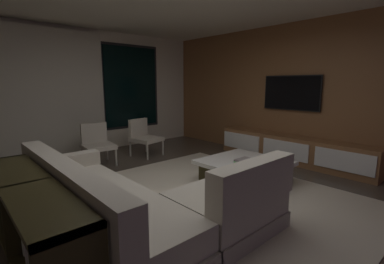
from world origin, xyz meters
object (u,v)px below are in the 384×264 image
media_console (293,150)px  sectional_couch (135,206)px  coffee_table (244,171)px  mounted_tv (291,93)px  book_stack_on_coffee_table (244,161)px  accent_chair_near_window (143,135)px  console_table_behind_couch (31,220)px  accent_chair_by_curtain (97,142)px

media_console → sectional_couch: bearing=-176.8°
coffee_table → media_console: (1.61, 0.06, 0.06)m
sectional_couch → mounted_tv: size_ratio=2.12×
sectional_couch → book_stack_on_coffee_table: (1.92, 0.09, 0.10)m
book_stack_on_coffee_table → accent_chair_near_window: size_ratio=0.35×
book_stack_on_coffee_table → media_console: media_console is taller
sectional_couch → console_table_behind_couch: bearing=172.0°
book_stack_on_coffee_table → media_console: 1.70m
coffee_table → accent_chair_by_curtain: 2.84m
media_console → mounted_tv: 1.13m
sectional_couch → accent_chair_by_curtain: sectional_couch is taller
coffee_table → mounted_tv: size_ratio=0.98×
book_stack_on_coffee_table → accent_chair_near_window: 2.57m
sectional_couch → console_table_behind_couch: (-0.91, 0.13, 0.12)m
coffee_table → accent_chair_near_window: 2.54m
accent_chair_by_curtain → console_table_behind_couch: size_ratio=0.37×
accent_chair_by_curtain → book_stack_on_coffee_table: bearing=-65.6°
sectional_couch → console_table_behind_couch: size_ratio=1.19×
accent_chair_near_window → accent_chair_by_curtain: size_ratio=1.00×
coffee_table → accent_chair_by_curtain: bearing=116.3°
accent_chair_by_curtain → console_table_behind_couch: bearing=-123.2°
accent_chair_near_window → mounted_tv: 3.16m
accent_chair_by_curtain → mounted_tv: bearing=-36.7°
sectional_couch → accent_chair_near_window: 3.20m
accent_chair_by_curtain → media_console: accent_chair_by_curtain is taller
coffee_table → sectional_couch: bearing=-176.0°
mounted_tv → sectional_couch: bearing=-174.0°
media_console → mounted_tv: mounted_tv is taller
coffee_table → console_table_behind_couch: 2.92m
mounted_tv → console_table_behind_couch: 4.81m
accent_chair_by_curtain → mounted_tv: mounted_tv is taller
coffee_table → console_table_behind_couch: size_ratio=0.55×
sectional_couch → media_console: (3.62, 0.20, -0.04)m
accent_chair_near_window → console_table_behind_couch: (-2.69, -2.52, -0.03)m
sectional_couch → mounted_tv: (3.80, 0.40, 1.06)m
sectional_couch → mounted_tv: 3.96m
book_stack_on_coffee_table → accent_chair_by_curtain: bearing=114.4°
coffee_table → book_stack_on_coffee_table: size_ratio=4.26×
book_stack_on_coffee_table → console_table_behind_couch: (-2.83, 0.04, 0.02)m
accent_chair_by_curtain → accent_chair_near_window: bearing=-1.1°
coffee_table → media_console: media_console is taller
accent_chair_near_window → console_table_behind_couch: accent_chair_near_window is taller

